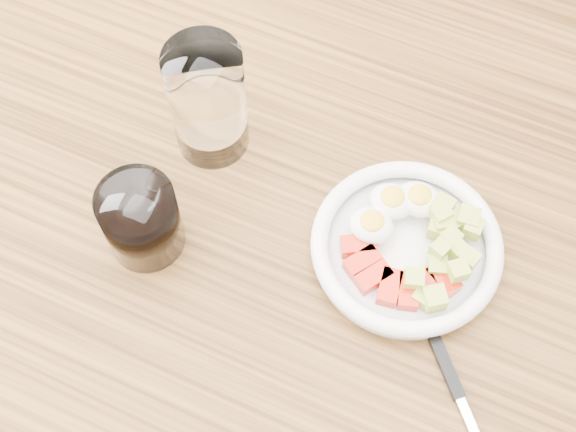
# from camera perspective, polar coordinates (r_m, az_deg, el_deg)

# --- Properties ---
(ground) EXTENTS (4.00, 4.00, 0.00)m
(ground) POSITION_cam_1_polar(r_m,az_deg,el_deg) (1.57, 0.19, -13.62)
(ground) COLOR brown
(ground) RESTS_ON ground
(dining_table) EXTENTS (1.50, 0.90, 0.77)m
(dining_table) POSITION_cam_1_polar(r_m,az_deg,el_deg) (0.93, 0.31, -4.33)
(dining_table) COLOR brown
(dining_table) RESTS_ON ground
(bowl) EXTENTS (0.20, 0.20, 0.05)m
(bowl) POSITION_cam_1_polar(r_m,az_deg,el_deg) (0.83, 8.48, -2.01)
(bowl) COLOR white
(bowl) RESTS_ON dining_table
(fork) EXTENTS (0.13, 0.14, 0.01)m
(fork) POSITION_cam_1_polar(r_m,az_deg,el_deg) (0.80, 11.59, -11.38)
(fork) COLOR black
(fork) RESTS_ON dining_table
(water_glass) EXTENTS (0.08, 0.08, 0.14)m
(water_glass) POSITION_cam_1_polar(r_m,az_deg,el_deg) (0.84, -5.73, 8.11)
(water_glass) COLOR white
(water_glass) RESTS_ON dining_table
(coffee_glass) EXTENTS (0.08, 0.08, 0.09)m
(coffee_glass) POSITION_cam_1_polar(r_m,az_deg,el_deg) (0.81, -10.39, -0.31)
(coffee_glass) COLOR white
(coffee_glass) RESTS_ON dining_table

